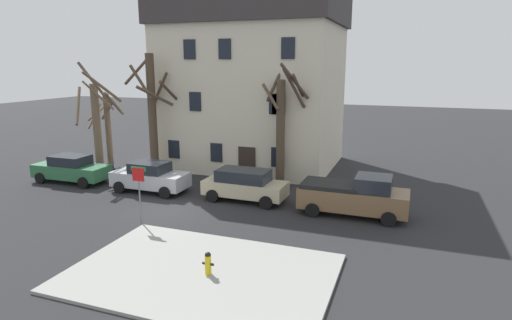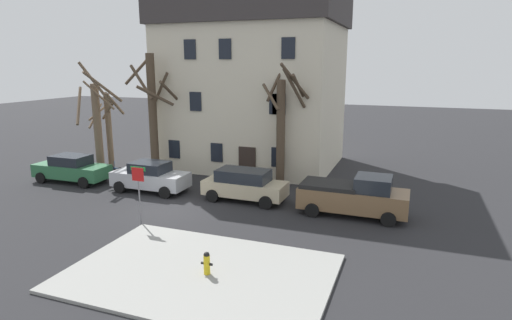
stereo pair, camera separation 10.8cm
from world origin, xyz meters
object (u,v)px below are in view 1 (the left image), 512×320
car_beige_wagon (245,185)px  tree_bare_end (282,125)px  tree_bare_near (97,121)px  fire_hydrant (208,263)px  pickup_truck_brown (354,196)px  bicycle_leaning (116,171)px  car_silver_sedan (150,177)px  tree_bare_mid (107,128)px  building_main (253,79)px  car_green_sedan (71,169)px  tree_bare_far (153,110)px  street_sign_pole (139,185)px

car_beige_wagon → tree_bare_end: bearing=72.8°
tree_bare_near → fire_hydrant: (13.47, -10.81, -2.87)m
car_beige_wagon → pickup_truck_brown: size_ratio=0.87×
tree_bare_end → bicycle_leaning: size_ratio=4.29×
car_silver_sedan → car_beige_wagon: (5.64, 0.31, 0.02)m
tree_bare_mid → tree_bare_end: size_ratio=0.84×
building_main → car_green_sedan: size_ratio=2.53×
tree_bare_far → car_green_sedan: size_ratio=1.71×
street_sign_pole → car_silver_sedan: bearing=119.1°
tree_bare_mid → bicycle_leaning: 3.63m
street_sign_pole → tree_bare_end: bearing=63.7°
tree_bare_mid → street_sign_pole: 11.92m
pickup_truck_brown → bicycle_leaning: pickup_truck_brown is taller
tree_bare_mid → car_green_sedan: 4.25m
street_sign_pole → building_main: bearing=87.9°
building_main → fire_hydrant: size_ratio=14.91×
car_green_sedan → pickup_truck_brown: pickup_truck_brown is taller
car_green_sedan → fire_hydrant: bearing=-30.7°
car_green_sedan → street_sign_pole: bearing=-29.2°
bicycle_leaning → tree_bare_near: bearing=153.4°
pickup_truck_brown → car_silver_sedan: bearing=-179.7°
tree_bare_far → car_silver_sedan: (1.84, -3.33, -3.38)m
car_beige_wagon → fire_hydrant: (1.92, -8.20, -0.35)m
building_main → tree_bare_near: (-8.97, -5.64, -2.67)m
fire_hydrant → bicycle_leaning: bearing=139.5°
car_beige_wagon → fire_hydrant: 8.42m
car_beige_wagon → tree_bare_mid: bearing=163.4°
car_green_sedan → car_beige_wagon: car_beige_wagon is taller
car_beige_wagon → tree_bare_near: bearing=167.2°
car_silver_sedan → building_main: bearing=70.4°
tree_bare_far → building_main: bearing=46.9°
street_sign_pole → tree_bare_mid: bearing=135.2°
fire_hydrant → car_green_sedan: bearing=149.3°
car_silver_sedan → street_sign_pole: size_ratio=1.60×
car_beige_wagon → fire_hydrant: size_ratio=5.52×
tree_bare_far → bicycle_leaning: 4.61m
tree_bare_mid → pickup_truck_brown: tree_bare_mid is taller
building_main → pickup_truck_brown: size_ratio=2.34×
fire_hydrant → street_sign_pole: 6.11m
tree_bare_end → tree_bare_near: bearing=-176.7°
street_sign_pole → car_green_sedan: bearing=150.8°
car_green_sedan → tree_bare_mid: bearing=92.9°
building_main → fire_hydrant: building_main is taller
tree_bare_mid → bicycle_leaning: tree_bare_mid is taller
tree_bare_far → car_green_sedan: bearing=-138.8°
tree_bare_mid → bicycle_leaning: (1.95, -1.81, -2.47)m
tree_bare_near → car_beige_wagon: (11.56, -2.62, -2.53)m
car_silver_sedan → car_beige_wagon: size_ratio=0.98×
tree_bare_mid → car_green_sedan: bearing=-87.1°
car_green_sedan → car_beige_wagon: size_ratio=1.07×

